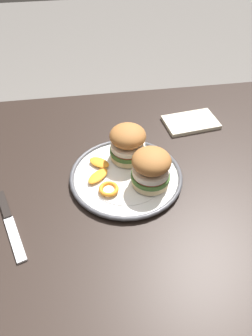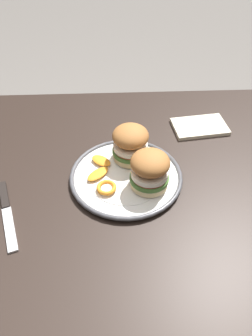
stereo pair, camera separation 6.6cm
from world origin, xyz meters
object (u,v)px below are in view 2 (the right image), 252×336
(dining_table, at_px, (106,209))
(sandwich_half_right, at_px, (150,170))
(sandwich_half_left, at_px, (130,143))
(dinner_plate, at_px, (126,176))
(table_knife, at_px, (7,210))

(dining_table, distance_m, sandwich_half_right, 0.20)
(sandwich_half_left, bearing_deg, dinner_plate, 77.37)
(dinner_plate, height_order, sandwich_half_right, sandwich_half_right)
(sandwich_half_right, bearing_deg, dining_table, -7.02)
(dinner_plate, bearing_deg, sandwich_half_left, -102.63)
(dining_table, bearing_deg, dinner_plate, -156.70)
(sandwich_half_right, bearing_deg, sandwich_half_left, -68.47)
(dinner_plate, xyz_separation_m, table_knife, (0.29, 0.09, -0.01))
(dining_table, xyz_separation_m, dinner_plate, (-0.06, -0.02, 0.10))
(sandwich_half_right, height_order, table_knife, sandwich_half_right)
(dinner_plate, distance_m, sandwich_half_right, 0.09)
(dinner_plate, relative_size, sandwich_half_left, 2.37)
(table_knife, bearing_deg, sandwich_half_right, -170.89)
(dinner_plate, relative_size, sandwich_half_right, 2.38)
(dining_table, height_order, table_knife, table_knife)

